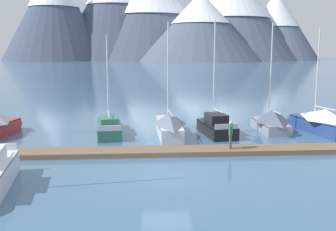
# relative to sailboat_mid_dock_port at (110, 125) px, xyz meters

# --- Properties ---
(ground_plane) EXTENTS (700.00, 700.00, 0.00)m
(ground_plane) POSITION_rel_sailboat_mid_dock_port_xyz_m (4.42, -10.38, -0.52)
(ground_plane) COLOR #426689
(mountain_west_summit) EXTENTS (65.68, 65.68, 60.27)m
(mountain_west_summit) POSITION_rel_sailboat_mid_dock_port_xyz_m (-66.65, 220.27, 31.17)
(mountain_west_summit) COLOR #424C60
(mountain_west_summit) RESTS_ON ground
(mountain_central_massif) EXTENTS (81.45, 81.45, 68.13)m
(mountain_central_massif) POSITION_rel_sailboat_mid_dock_port_xyz_m (-30.42, 239.09, 35.43)
(mountain_central_massif) COLOR #424C60
(mountain_central_massif) RESTS_ON ground
(mountain_shoulder_ridge) EXTENTS (88.42, 88.42, 61.04)m
(mountain_shoulder_ridge) POSITION_rel_sailboat_mid_dock_port_xyz_m (-6.15, 235.26, 31.98)
(mountain_shoulder_ridge) COLOR #424C60
(mountain_shoulder_ridge) RESTS_ON ground
(mountain_east_summit) EXTENTS (71.90, 71.90, 39.30)m
(mountain_east_summit) POSITION_rel_sailboat_mid_dock_port_xyz_m (23.22, 200.09, 20.14)
(mountain_east_summit) COLOR #4C566B
(mountain_east_summit) RESTS_ON ground
(mountain_rear_spur) EXTENTS (87.06, 87.06, 57.85)m
(mountain_rear_spur) POSITION_rel_sailboat_mid_dock_port_xyz_m (45.61, 229.05, 30.38)
(mountain_rear_spur) COLOR #4C566B
(mountain_rear_spur) RESTS_ON ground
(mountain_north_horn) EXTENTS (57.76, 57.76, 44.71)m
(mountain_north_horn) POSITION_rel_sailboat_mid_dock_port_xyz_m (75.96, 234.28, 23.26)
(mountain_north_horn) COLOR slate
(mountain_north_horn) RESTS_ON ground
(dock) EXTENTS (27.95, 3.71, 0.30)m
(dock) POSITION_rel_sailboat_mid_dock_port_xyz_m (4.42, -6.38, -0.37)
(dock) COLOR brown
(dock) RESTS_ON ground
(sailboat_mid_dock_port) EXTENTS (2.81, 7.61, 7.25)m
(sailboat_mid_dock_port) POSITION_rel_sailboat_mid_dock_port_xyz_m (0.00, 0.00, 0.00)
(sailboat_mid_dock_port) COLOR #336B56
(sailboat_mid_dock_port) RESTS_ON ground
(sailboat_mid_dock_starboard) EXTENTS (2.21, 7.35, 8.15)m
(sailboat_mid_dock_starboard) POSITION_rel_sailboat_mid_dock_port_xyz_m (4.55, -1.16, 0.31)
(sailboat_mid_dock_starboard) COLOR silver
(sailboat_mid_dock_starboard) RESTS_ON ground
(sailboat_far_berth) EXTENTS (2.76, 6.01, 8.28)m
(sailboat_far_berth) POSITION_rel_sailboat_mid_dock_port_xyz_m (7.99, -0.53, 0.07)
(sailboat_far_berth) COLOR black
(sailboat_far_berth) RESTS_ON ground
(sailboat_outer_slip) EXTENTS (2.29, 5.72, 8.19)m
(sailboat_outer_slip) POSITION_rel_sailboat_mid_dock_port_xyz_m (12.38, 0.48, 0.30)
(sailboat_outer_slip) COLOR #93939E
(sailboat_outer_slip) RESTS_ON ground
(sailboat_end_of_dock) EXTENTS (3.60, 6.76, 7.89)m
(sailboat_end_of_dock) POSITION_rel_sailboat_mid_dock_port_xyz_m (16.03, -0.11, 0.36)
(sailboat_end_of_dock) COLOR navy
(sailboat_end_of_dock) RESTS_ON ground
(person_on_dock) EXTENTS (0.31, 0.57, 1.69)m
(person_on_dock) POSITION_rel_sailboat_mid_dock_port_xyz_m (8.27, -6.29, 0.74)
(person_on_dock) COLOR brown
(person_on_dock) RESTS_ON dock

